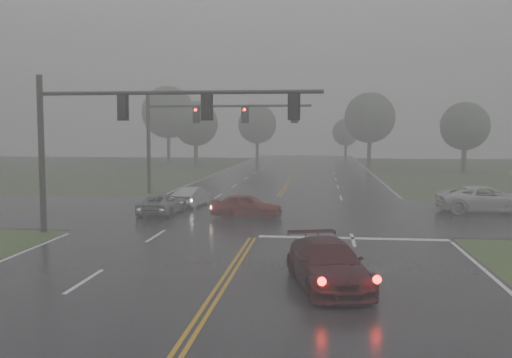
# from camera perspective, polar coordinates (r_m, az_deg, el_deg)

# --- Properties ---
(main_road) EXTENTS (18.00, 160.00, 0.02)m
(main_road) POSITION_cam_1_polar(r_m,az_deg,el_deg) (31.83, 0.95, -3.94)
(main_road) COLOR black
(main_road) RESTS_ON ground
(cross_street) EXTENTS (120.00, 14.00, 0.02)m
(cross_street) POSITION_cam_1_polar(r_m,az_deg,el_deg) (33.80, 1.29, -3.43)
(cross_street) COLOR black
(cross_street) RESTS_ON ground
(stop_bar) EXTENTS (8.50, 0.50, 0.01)m
(stop_bar) POSITION_cam_1_polar(r_m,az_deg,el_deg) (26.20, 9.63, -5.93)
(stop_bar) COLOR white
(stop_bar) RESTS_ON ground
(sedan_maroon) EXTENTS (3.12, 5.24, 1.42)m
(sedan_maroon) POSITION_cam_1_polar(r_m,az_deg,el_deg) (18.24, 7.17, -10.68)
(sedan_maroon) COLOR #360910
(sedan_maroon) RESTS_ON ground
(sedan_red) EXTENTS (4.02, 1.73, 1.35)m
(sedan_red) POSITION_cam_1_polar(r_m,az_deg,el_deg) (31.80, -0.91, -3.95)
(sedan_red) COLOR maroon
(sedan_red) RESTS_ON ground
(sedan_silver) EXTENTS (1.93, 3.98, 1.26)m
(sedan_silver) POSITION_cam_1_polar(r_m,az_deg,el_deg) (36.88, -6.38, -2.76)
(sedan_silver) COLOR #A4A7AC
(sedan_silver) RESTS_ON ground
(car_grey) EXTENTS (2.14, 4.38, 1.20)m
(car_grey) POSITION_cam_1_polar(r_m,az_deg,el_deg) (33.72, -9.33, -3.51)
(car_grey) COLOR slate
(car_grey) RESTS_ON ground
(pickup_white) EXTENTS (5.79, 2.96, 1.56)m
(pickup_white) POSITION_cam_1_polar(r_m,az_deg,el_deg) (36.58, 21.96, -3.15)
(pickup_white) COLOR silver
(pickup_white) RESTS_ON ground
(signal_gantry_near) EXTENTS (13.49, 0.33, 7.50)m
(signal_gantry_near) POSITION_cam_1_polar(r_m,az_deg,el_deg) (27.38, -12.97, 5.56)
(signal_gantry_near) COLOR black
(signal_gantry_near) RESTS_ON ground
(signal_gantry_far) EXTENTS (12.65, 0.39, 7.62)m
(signal_gantry_far) POSITION_cam_1_polar(r_m,az_deg,el_deg) (43.79, -5.89, 5.44)
(signal_gantry_far) COLOR black
(signal_gantry_far) RESTS_ON ground
(tree_nw_a) EXTENTS (5.96, 5.96, 8.76)m
(tree_nw_a) POSITION_cam_1_polar(r_m,az_deg,el_deg) (76.65, -6.05, 5.51)
(tree_nw_a) COLOR #372B24
(tree_nw_a) RESTS_ON ground
(tree_ne_a) EXTENTS (6.81, 6.81, 10.00)m
(tree_ne_a) POSITION_cam_1_polar(r_m,az_deg,el_deg) (78.44, 11.31, 6.02)
(tree_ne_a) COLOR #372B24
(tree_ne_a) RESTS_ON ground
(tree_n_mid) EXTENTS (6.03, 6.03, 8.86)m
(tree_n_mid) POSITION_cam_1_polar(r_m,az_deg,el_deg) (89.48, 0.12, 5.48)
(tree_n_mid) COLOR #372B24
(tree_n_mid) RESTS_ON ground
(tree_e_near) EXTENTS (5.55, 5.55, 8.16)m
(tree_e_near) POSITION_cam_1_polar(r_m,az_deg,el_deg) (69.78, 20.16, 4.97)
(tree_e_near) COLOR #372B24
(tree_e_near) RESTS_ON ground
(tree_nw_b) EXTENTS (7.87, 7.87, 11.56)m
(tree_nw_b) POSITION_cam_1_polar(r_m,az_deg,el_deg) (87.04, -8.78, 6.62)
(tree_nw_b) COLOR #372B24
(tree_nw_b) RESTS_ON ground
(tree_n_far) EXTENTS (4.73, 4.73, 6.95)m
(tree_n_far) POSITION_cam_1_polar(r_m,az_deg,el_deg) (100.64, 8.98, 4.63)
(tree_n_far) COLOR #372B24
(tree_n_far) RESTS_ON ground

